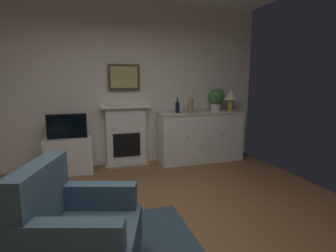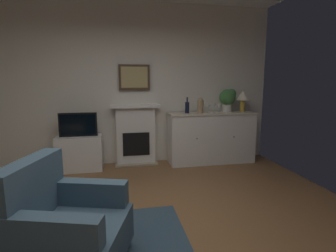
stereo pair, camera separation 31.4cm
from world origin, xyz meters
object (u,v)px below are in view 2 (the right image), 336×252
object	(u,v)px
sideboard_cabinet	(211,137)
framed_picture	(134,77)
wine_glass_center	(214,106)
tv_cabinet	(80,153)
wine_bottle	(187,107)
potted_plant_small	(228,98)
tv_set	(78,125)
armchair	(65,226)
vase_decorative	(200,105)
wine_glass_left	(208,106)
table_lamp	(243,97)
fireplace_unit	(136,135)
wine_glass_right	(219,106)

from	to	relation	value
sideboard_cabinet	framed_picture	bearing A→B (deg)	170.93
wine_glass_center	tv_cabinet	bearing A→B (deg)	179.10
wine_bottle	potted_plant_small	bearing A→B (deg)	3.96
wine_bottle	tv_set	xyz separation A→B (m)	(-1.89, 0.00, -0.26)
armchair	framed_picture	bearing A→B (deg)	74.45
framed_picture	vase_decorative	size ratio (longest dim) A/B	1.96
vase_decorative	wine_glass_left	bearing A→B (deg)	6.65
table_lamp	potted_plant_small	world-z (taller)	potted_plant_small
wine_bottle	armchair	size ratio (longest dim) A/B	0.29
tv_set	fireplace_unit	bearing A→B (deg)	10.77
tv_cabinet	potted_plant_small	xyz separation A→B (m)	(2.69, 0.03, 0.90)
framed_picture	table_lamp	xyz separation A→B (m)	(2.00, -0.22, -0.36)
table_lamp	tv_cabinet	bearing A→B (deg)	179.71
framed_picture	wine_glass_right	world-z (taller)	framed_picture
tv_cabinet	sideboard_cabinet	bearing A→B (deg)	-0.36
framed_picture	armchair	size ratio (longest dim) A/B	0.55
fireplace_unit	wine_glass_right	size ratio (longest dim) A/B	6.67
framed_picture	tv_cabinet	xyz separation A→B (m)	(-0.97, -0.21, -1.29)
vase_decorative	tv_cabinet	bearing A→B (deg)	178.25
framed_picture	tv_cabinet	bearing A→B (deg)	-167.99
tv_cabinet	wine_glass_right	bearing A→B (deg)	-0.16
wine_glass_right	potted_plant_small	bearing A→B (deg)	11.32
framed_picture	table_lamp	size ratio (longest dim) A/B	1.38
framed_picture	wine_glass_center	world-z (taller)	framed_picture
table_lamp	wine_bottle	distance (m)	1.09
potted_plant_small	tv_set	bearing A→B (deg)	-178.86
table_lamp	tv_set	size ratio (longest dim) A/B	0.65
fireplace_unit	vase_decorative	size ratio (longest dim) A/B	3.91
sideboard_cabinet	tv_set	bearing A→B (deg)	-179.80
fireplace_unit	wine_glass_center	xyz separation A→B (m)	(1.42, -0.20, 0.52)
fireplace_unit	wine_glass_right	xyz separation A→B (m)	(1.53, -0.17, 0.52)
armchair	tv_set	bearing A→B (deg)	94.48
framed_picture	potted_plant_small	xyz separation A→B (m)	(1.72, -0.18, -0.38)
tv_cabinet	tv_set	xyz separation A→B (m)	(-0.00, -0.02, 0.50)
tv_set	wine_glass_left	bearing A→B (deg)	-0.58
tv_cabinet	armchair	distance (m)	2.59
fireplace_unit	potted_plant_small	world-z (taller)	potted_plant_small
vase_decorative	tv_set	xyz separation A→B (m)	(-2.13, 0.04, -0.29)
wine_glass_right	tv_cabinet	bearing A→B (deg)	179.84
wine_glass_left	wine_glass_center	size ratio (longest dim) A/B	1.00
vase_decorative	potted_plant_small	bearing A→B (deg)	9.59
wine_glass_left	tv_cabinet	size ratio (longest dim) A/B	0.22
fireplace_unit	vase_decorative	world-z (taller)	vase_decorative
wine_glass_left	wine_glass_center	bearing A→B (deg)	4.57
wine_glass_right	vase_decorative	bearing A→B (deg)	-171.27
sideboard_cabinet	wine_glass_center	bearing A→B (deg)	-36.47
potted_plant_small	armchair	xyz separation A→B (m)	(-2.49, -2.61, -0.82)
sideboard_cabinet	table_lamp	bearing A→B (deg)	0.00
framed_picture	wine_glass_left	size ratio (longest dim) A/B	3.33
framed_picture	table_lamp	distance (m)	2.04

